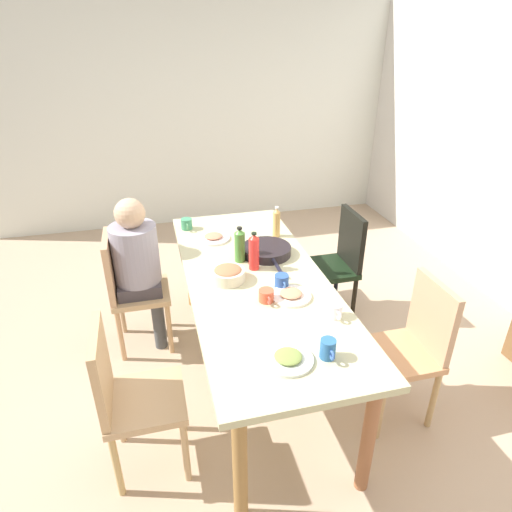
{
  "coord_description": "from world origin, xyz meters",
  "views": [
    {
      "loc": [
        2.29,
        -0.58,
        2.14
      ],
      "look_at": [
        0.0,
        0.0,
        0.91
      ],
      "focal_mm": 30.98,
      "sensor_mm": 36.0,
      "label": 1
    }
  ],
  "objects_px": {
    "chair_3": "(338,260)",
    "cup_4": "(187,224)",
    "cup_3": "(282,281)",
    "bottle_2": "(254,252)",
    "chair_2": "(128,286)",
    "plate_1": "(213,238)",
    "cup_1": "(266,296)",
    "bowl_0": "(228,274)",
    "bottle_0": "(276,223)",
    "plate_0": "(288,358)",
    "plate_2": "(291,295)",
    "chair_0": "(412,343)",
    "chair_1": "(128,393)",
    "person_2": "(138,261)",
    "serving_pan": "(267,251)",
    "bottle_1": "(240,245)",
    "dining_table": "(256,289)",
    "cup_2": "(335,311)",
    "cup_0": "(328,349)"
  },
  "relations": [
    {
      "from": "cup_0",
      "to": "cup_4",
      "type": "relative_size",
      "value": 0.92
    },
    {
      "from": "plate_0",
      "to": "chair_0",
      "type": "bearing_deg",
      "value": 106.24
    },
    {
      "from": "serving_pan",
      "to": "cup_4",
      "type": "distance_m",
      "value": 0.74
    },
    {
      "from": "chair_3",
      "to": "cup_4",
      "type": "height_order",
      "value": "chair_3"
    },
    {
      "from": "plate_1",
      "to": "cup_2",
      "type": "xyz_separation_m",
      "value": [
        1.12,
        0.47,
        0.03
      ]
    },
    {
      "from": "chair_0",
      "to": "person_2",
      "type": "bearing_deg",
      "value": -125.24
    },
    {
      "from": "person_2",
      "to": "cup_0",
      "type": "relative_size",
      "value": 10.44
    },
    {
      "from": "cup_3",
      "to": "chair_0",
      "type": "bearing_deg",
      "value": 60.42
    },
    {
      "from": "cup_2",
      "to": "bottle_0",
      "type": "xyz_separation_m",
      "value": [
        -1.06,
        -0.01,
        0.07
      ]
    },
    {
      "from": "person_2",
      "to": "bottle_0",
      "type": "distance_m",
      "value": 1.02
    },
    {
      "from": "dining_table",
      "to": "serving_pan",
      "type": "relative_size",
      "value": 4.15
    },
    {
      "from": "cup_3",
      "to": "bottle_2",
      "type": "xyz_separation_m",
      "value": [
        -0.26,
        -0.1,
        0.08
      ]
    },
    {
      "from": "plate_2",
      "to": "bottle_2",
      "type": "distance_m",
      "value": 0.41
    },
    {
      "from": "plate_1",
      "to": "cup_1",
      "type": "height_order",
      "value": "cup_1"
    },
    {
      "from": "cup_4",
      "to": "chair_1",
      "type": "bearing_deg",
      "value": -18.78
    },
    {
      "from": "plate_0",
      "to": "plate_1",
      "type": "distance_m",
      "value": 1.4
    },
    {
      "from": "bowl_0",
      "to": "bottle_2",
      "type": "bearing_deg",
      "value": 118.77
    },
    {
      "from": "cup_1",
      "to": "dining_table",
      "type": "bearing_deg",
      "value": 178.27
    },
    {
      "from": "chair_0",
      "to": "serving_pan",
      "type": "bearing_deg",
      "value": -141.28
    },
    {
      "from": "chair_2",
      "to": "cup_3",
      "type": "relative_size",
      "value": 7.51
    },
    {
      "from": "chair_0",
      "to": "cup_1",
      "type": "height_order",
      "value": "chair_0"
    },
    {
      "from": "chair_2",
      "to": "plate_2",
      "type": "distance_m",
      "value": 1.26
    },
    {
      "from": "cup_4",
      "to": "bottle_1",
      "type": "xyz_separation_m",
      "value": [
        0.61,
        0.28,
        0.07
      ]
    },
    {
      "from": "serving_pan",
      "to": "bottle_1",
      "type": "bearing_deg",
      "value": -76.84
    },
    {
      "from": "cup_3",
      "to": "cup_4",
      "type": "bearing_deg",
      "value": -155.54
    },
    {
      "from": "chair_2",
      "to": "serving_pan",
      "type": "xyz_separation_m",
      "value": [
        0.25,
        0.95,
        0.28
      ]
    },
    {
      "from": "dining_table",
      "to": "cup_3",
      "type": "xyz_separation_m",
      "value": [
        0.15,
        0.12,
        0.12
      ]
    },
    {
      "from": "person_2",
      "to": "bowl_0",
      "type": "height_order",
      "value": "person_2"
    },
    {
      "from": "chair_3",
      "to": "bottle_2",
      "type": "distance_m",
      "value": 0.97
    },
    {
      "from": "cup_0",
      "to": "cup_1",
      "type": "bearing_deg",
      "value": -164.31
    },
    {
      "from": "chair_0",
      "to": "plate_1",
      "type": "xyz_separation_m",
      "value": [
        -1.15,
        -0.97,
        0.27
      ]
    },
    {
      "from": "chair_3",
      "to": "cup_3",
      "type": "xyz_separation_m",
      "value": [
        0.68,
        -0.68,
        0.29
      ]
    },
    {
      "from": "chair_2",
      "to": "cup_3",
      "type": "distance_m",
      "value": 1.18
    },
    {
      "from": "chair_0",
      "to": "bottle_2",
      "type": "xyz_separation_m",
      "value": [
        -0.65,
        -0.79,
        0.37
      ]
    },
    {
      "from": "plate_2",
      "to": "cup_3",
      "type": "height_order",
      "value": "cup_3"
    },
    {
      "from": "bottle_0",
      "to": "bottle_2",
      "type": "bearing_deg",
      "value": -32.46
    },
    {
      "from": "cup_1",
      "to": "chair_3",
      "type": "bearing_deg",
      "value": 134.82
    },
    {
      "from": "chair_1",
      "to": "cup_4",
      "type": "xyz_separation_m",
      "value": [
        -1.38,
        0.47,
        0.29
      ]
    },
    {
      "from": "dining_table",
      "to": "bowl_0",
      "type": "height_order",
      "value": "bowl_0"
    },
    {
      "from": "person_2",
      "to": "bottle_0",
      "type": "xyz_separation_m",
      "value": [
        -0.02,
        1.01,
        0.17
      ]
    },
    {
      "from": "chair_0",
      "to": "cup_0",
      "type": "bearing_deg",
      "value": -67.84
    },
    {
      "from": "bowl_0",
      "to": "bottle_0",
      "type": "height_order",
      "value": "bottle_0"
    },
    {
      "from": "chair_0",
      "to": "bowl_0",
      "type": "distance_m",
      "value": 1.15
    },
    {
      "from": "person_2",
      "to": "chair_2",
      "type": "bearing_deg",
      "value": -90.0
    },
    {
      "from": "plate_0",
      "to": "cup_1",
      "type": "distance_m",
      "value": 0.51
    },
    {
      "from": "chair_2",
      "to": "bottle_2",
      "type": "xyz_separation_m",
      "value": [
        0.42,
        0.82,
        0.37
      ]
    },
    {
      "from": "serving_pan",
      "to": "bottle_2",
      "type": "height_order",
      "value": "bottle_2"
    },
    {
      "from": "dining_table",
      "to": "bottle_0",
      "type": "height_order",
      "value": "bottle_0"
    },
    {
      "from": "chair_1",
      "to": "serving_pan",
      "type": "xyz_separation_m",
      "value": [
        -0.82,
        0.95,
        0.28
      ]
    },
    {
      "from": "bottle_2",
      "to": "serving_pan",
      "type": "bearing_deg",
      "value": 142.58
    }
  ]
}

